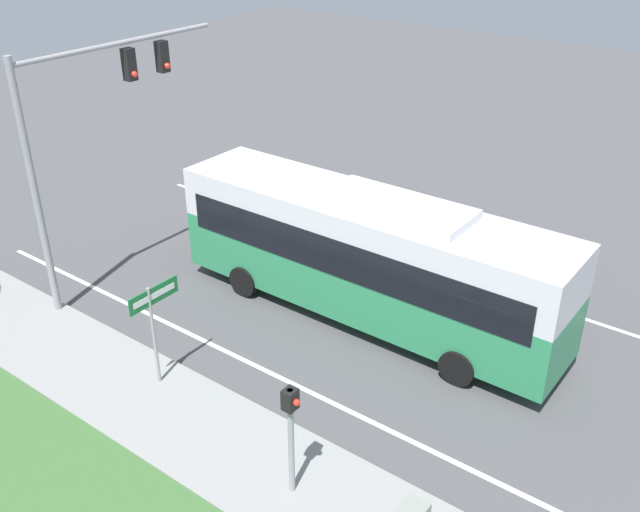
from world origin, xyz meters
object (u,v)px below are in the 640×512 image
(signal_gantry, at_px, (88,120))
(street_sign, at_px, (154,316))
(bus, at_px, (367,251))
(pedestrian_signal, at_px, (291,424))

(signal_gantry, distance_m, street_sign, 6.27)
(bus, height_order, street_sign, bus)
(signal_gantry, bearing_deg, street_sign, -116.41)
(pedestrian_signal, height_order, street_sign, street_sign)
(signal_gantry, xyz_separation_m, pedestrian_signal, (-3.26, -9.63, -3.33))
(pedestrian_signal, bearing_deg, bus, 21.37)
(bus, distance_m, pedestrian_signal, 6.86)
(pedestrian_signal, bearing_deg, street_sign, 79.86)
(bus, distance_m, street_sign, 5.99)
(signal_gantry, bearing_deg, bus, -66.36)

